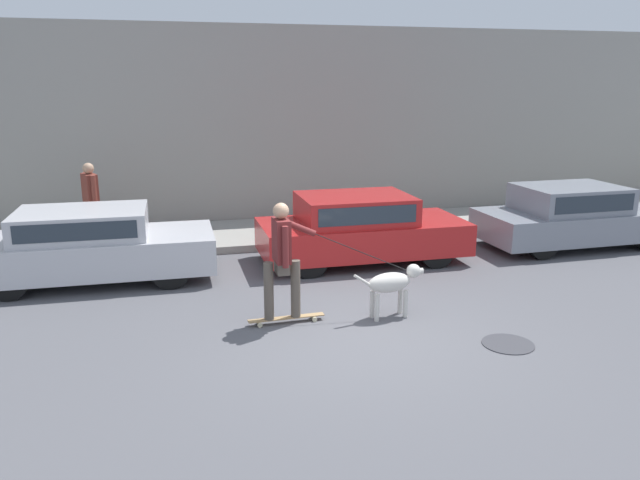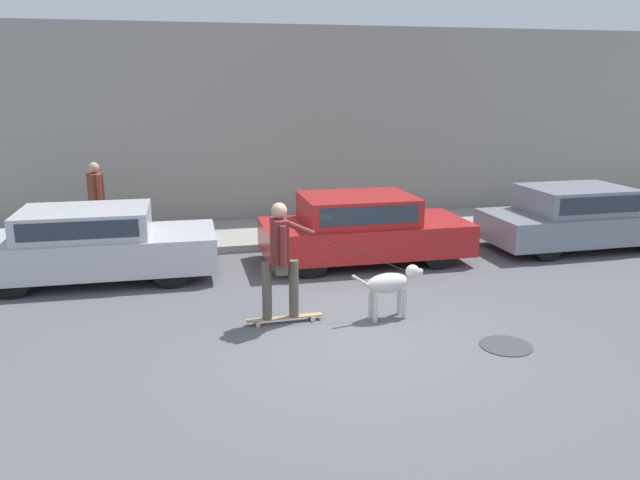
% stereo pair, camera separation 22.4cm
% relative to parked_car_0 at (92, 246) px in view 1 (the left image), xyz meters
% --- Properties ---
extents(ground_plane, '(36.00, 36.00, 0.00)m').
position_rel_parked_car_0_xyz_m(ground_plane, '(3.71, -3.44, -0.63)').
color(ground_plane, '#545459').
extents(back_wall, '(32.00, 0.30, 4.67)m').
position_rel_parked_car_0_xyz_m(back_wall, '(3.71, 3.84, 1.70)').
color(back_wall, gray).
rests_on(back_wall, ground_plane).
extents(sidewalk_curb, '(30.00, 2.53, 0.15)m').
position_rel_parked_car_0_xyz_m(sidewalk_curb, '(3.71, 2.41, -0.55)').
color(sidewalk_curb, gray).
rests_on(sidewalk_curb, ground_plane).
extents(parked_car_0, '(4.10, 1.76, 1.27)m').
position_rel_parked_car_0_xyz_m(parked_car_0, '(0.00, 0.00, 0.00)').
color(parked_car_0, black).
rests_on(parked_car_0, ground_plane).
extents(parked_car_1, '(3.93, 1.78, 1.31)m').
position_rel_parked_car_0_xyz_m(parked_car_1, '(4.88, -0.00, 0.01)').
color(parked_car_1, black).
rests_on(parked_car_1, ground_plane).
extents(parked_car_2, '(4.03, 1.77, 1.29)m').
position_rel_parked_car_0_xyz_m(parked_car_2, '(9.59, -0.00, -0.01)').
color(parked_car_2, black).
rests_on(parked_car_2, ground_plane).
extents(dog, '(1.13, 0.37, 0.78)m').
position_rel_parked_car_0_xyz_m(dog, '(4.43, -2.92, -0.11)').
color(dog, beige).
rests_on(dog, ground_plane).
extents(skateboarder, '(2.47, 0.58, 1.77)m').
position_rel_parked_car_0_xyz_m(skateboarder, '(2.82, -2.77, 0.39)').
color(skateboarder, beige).
rests_on(skateboarder, ground_plane).
extents(pedestrian_with_bag, '(0.39, 0.72, 1.63)m').
position_rel_parked_car_0_xyz_m(pedestrian_with_bag, '(-0.18, 2.38, 0.42)').
color(pedestrian_with_bag, '#28282D').
rests_on(pedestrian_with_bag, sidewalk_curb).
extents(manhole_cover, '(0.69, 0.69, 0.01)m').
position_rel_parked_car_0_xyz_m(manhole_cover, '(5.57, -4.26, -0.62)').
color(manhole_cover, '#38383D').
rests_on(manhole_cover, ground_plane).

